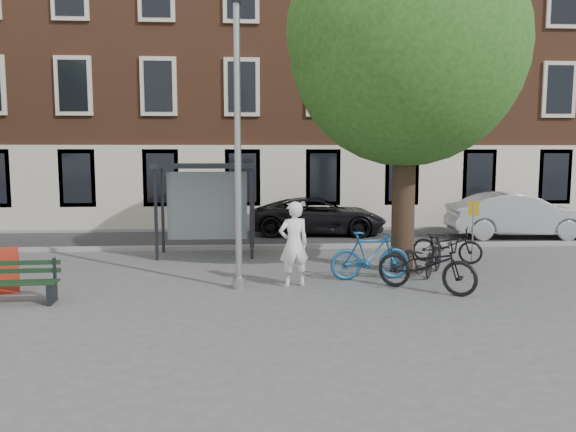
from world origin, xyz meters
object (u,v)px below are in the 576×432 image
(car_dark, at_px, (319,216))
(car_silver, at_px, (518,215))
(bike_a, at_px, (447,245))
(notice_sign, at_px, (473,220))
(bike_b, at_px, (370,256))
(bike_c, at_px, (426,265))
(bus_shelter, at_px, (220,188))
(lamppost, at_px, (238,160))
(painter, at_px, (294,244))
(bench, at_px, (16,285))
(bike_d, at_px, (434,254))

(car_dark, height_order, car_silver, car_silver)
(bike_a, distance_m, notice_sign, 0.93)
(bike_b, height_order, car_silver, car_silver)
(bike_c, bearing_deg, bus_shelter, 83.70)
(bike_c, xyz_separation_m, notice_sign, (2.17, 2.87, 0.58))
(lamppost, distance_m, car_dark, 8.67)
(bike_c, relative_size, car_dark, 0.46)
(lamppost, bearing_deg, bike_c, -7.18)
(lamppost, height_order, notice_sign, lamppost)
(bus_shelter, distance_m, car_dark, 5.25)
(painter, height_order, bench, painter)
(bike_d, bearing_deg, lamppost, 43.15)
(car_silver, bearing_deg, car_dark, 84.92)
(painter, height_order, car_dark, painter)
(bench, xyz_separation_m, notice_sign, (10.45, 3.26, 0.78))
(painter, bearing_deg, bus_shelter, -80.84)
(bike_c, height_order, car_silver, car_silver)
(painter, height_order, bike_a, painter)
(lamppost, bearing_deg, painter, 7.77)
(bike_a, relative_size, notice_sign, 1.10)
(bike_c, distance_m, car_dark, 8.54)
(bench, bearing_deg, bike_a, 16.95)
(lamppost, bearing_deg, car_silver, 35.07)
(lamppost, relative_size, painter, 3.26)
(painter, distance_m, bench, 5.64)
(painter, xyz_separation_m, bench, (-5.51, -1.06, -0.57))
(bench, distance_m, bike_d, 9.18)
(painter, bearing_deg, car_dark, -116.62)
(bike_b, xyz_separation_m, bike_d, (1.63, 0.38, -0.07))
(bike_b, xyz_separation_m, notice_sign, (3.11, 1.68, 0.59))
(bench, relative_size, car_silver, 0.34)
(car_silver, bearing_deg, lamppost, 130.70)
(bike_c, bearing_deg, notice_sign, 1.80)
(bike_d, height_order, car_silver, car_silver)
(bus_shelter, distance_m, notice_sign, 7.00)
(painter, distance_m, bike_c, 2.87)
(painter, distance_m, notice_sign, 5.41)
(bike_a, bearing_deg, bike_b, 151.95)
(bus_shelter, relative_size, car_dark, 0.60)
(bench, distance_m, notice_sign, 10.97)
(lamppost, xyz_separation_m, notice_sign, (6.13, 2.37, -1.63))
(lamppost, height_order, bike_b, lamppost)
(bike_c, bearing_deg, bike_a, 11.90)
(bench, distance_m, car_dark, 11.32)
(bike_a, bearing_deg, notice_sign, -79.63)
(car_silver, bearing_deg, bus_shelter, 109.87)
(bike_c, bearing_deg, lamppost, 121.69)
(bike_a, height_order, notice_sign, notice_sign)
(bike_d, xyz_separation_m, car_dark, (-1.92, 6.89, 0.17))
(bike_a, height_order, bike_d, bike_d)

